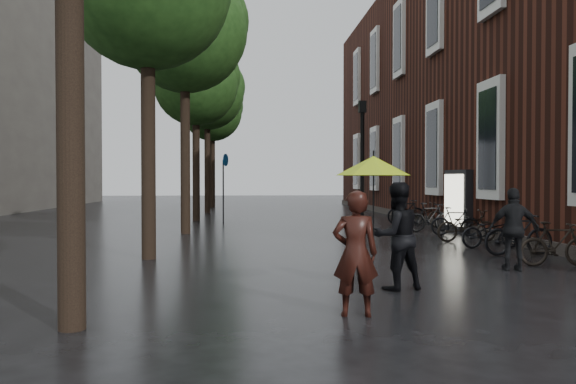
{
  "coord_description": "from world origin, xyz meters",
  "views": [
    {
      "loc": [
        -1.95,
        -5.82,
        1.78
      ],
      "look_at": [
        -1.09,
        5.18,
        1.54
      ],
      "focal_mm": 35.0,
      "sensor_mm": 36.0,
      "label": 1
    }
  ],
  "objects": [
    {
      "name": "ground",
      "position": [
        0.0,
        0.0,
        0.0
      ],
      "size": [
        120.0,
        120.0,
        0.0
      ],
      "primitive_type": "plane",
      "color": "black"
    },
    {
      "name": "brick_building",
      "position": [
        10.47,
        19.46,
        5.99
      ],
      "size": [
        10.2,
        33.2,
        12.0
      ],
      "color": "#38160F",
      "rests_on": "ground"
    },
    {
      "name": "street_trees",
      "position": [
        -3.99,
        15.91,
        6.34
      ],
      "size": [
        4.33,
        34.03,
        8.91
      ],
      "color": "black",
      "rests_on": "ground"
    },
    {
      "name": "person_burgundy",
      "position": [
        -0.51,
        1.39,
        0.82
      ],
      "size": [
        0.63,
        0.44,
        1.64
      ],
      "primitive_type": "imported",
      "rotation": [
        0.0,
        0.0,
        3.06
      ],
      "color": "black",
      "rests_on": "ground"
    },
    {
      "name": "person_black",
      "position": [
        0.51,
        3.09,
        0.87
      ],
      "size": [
        0.98,
        0.84,
        1.74
      ],
      "primitive_type": "imported",
      "rotation": [
        0.0,
        0.0,
        3.38
      ],
      "color": "black",
      "rests_on": "ground"
    },
    {
      "name": "lime_umbrella",
      "position": [
        -0.06,
        2.3,
        1.99
      ],
      "size": [
        1.12,
        1.12,
        1.65
      ],
      "rotation": [
        0.0,
        0.0,
        0.18
      ],
      "color": "black",
      "rests_on": "ground"
    },
    {
      "name": "pedestrian_walking",
      "position": [
        3.34,
        4.8,
        0.81
      ],
      "size": [
        1.01,
        0.57,
        1.63
      ],
      "primitive_type": "imported",
      "rotation": [
        0.0,
        0.0,
        2.96
      ],
      "color": "black",
      "rests_on": "ground"
    },
    {
      "name": "parked_bicycles",
      "position": [
        4.55,
        11.05,
        0.48
      ],
      "size": [
        2.05,
        11.9,
        1.02
      ],
      "color": "black",
      "rests_on": "ground"
    },
    {
      "name": "ad_lightbox",
      "position": [
        5.25,
        12.59,
        1.07
      ],
      "size": [
        0.32,
        1.41,
        2.13
      ],
      "rotation": [
        0.0,
        0.0,
        0.15
      ],
      "color": "black",
      "rests_on": "ground"
    },
    {
      "name": "lamp_post",
      "position": [
        1.5,
        10.41,
        2.48
      ],
      "size": [
        0.21,
        0.21,
        4.09
      ],
      "rotation": [
        0.0,
        0.0,
        -0.37
      ],
      "color": "black",
      "rests_on": "ground"
    },
    {
      "name": "cycle_sign",
      "position": [
        -2.79,
        18.18,
        1.92
      ],
      "size": [
        0.15,
        0.53,
        2.9
      ],
      "rotation": [
        0.0,
        0.0,
        -0.37
      ],
      "color": "#262628",
      "rests_on": "ground"
    }
  ]
}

